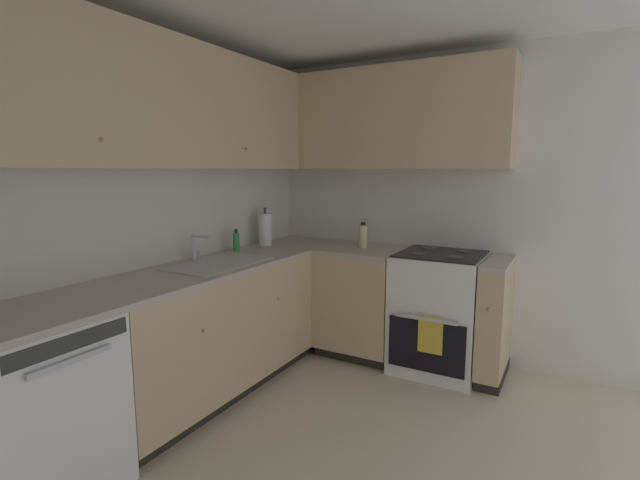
{
  "coord_description": "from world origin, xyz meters",
  "views": [
    {
      "loc": [
        -1.74,
        -0.81,
        1.51
      ],
      "look_at": [
        0.99,
        0.72,
        1.03
      ],
      "focal_mm": 25.61,
      "sensor_mm": 36.0,
      "label": 1
    }
  ],
  "objects_px": {
    "dishwasher": "(35,410)",
    "paper_towel_roll": "(265,229)",
    "soap_bottle": "(236,242)",
    "oil_bottle": "(363,236)",
    "oven_range": "(439,311)"
  },
  "relations": [
    {
      "from": "dishwasher",
      "to": "paper_towel_roll",
      "type": "height_order",
      "value": "paper_towel_roll"
    },
    {
      "from": "dishwasher",
      "to": "paper_towel_roll",
      "type": "relative_size",
      "value": 2.63
    },
    {
      "from": "soap_bottle",
      "to": "paper_towel_roll",
      "type": "bearing_deg",
      "value": -3.26
    },
    {
      "from": "dishwasher",
      "to": "oil_bottle",
      "type": "height_order",
      "value": "oil_bottle"
    },
    {
      "from": "oven_range",
      "to": "soap_bottle",
      "type": "relative_size",
      "value": 6.0
    },
    {
      "from": "oil_bottle",
      "to": "oven_range",
      "type": "bearing_deg",
      "value": -88.33
    },
    {
      "from": "soap_bottle",
      "to": "oil_bottle",
      "type": "distance_m",
      "value": 1.01
    },
    {
      "from": "dishwasher",
      "to": "oven_range",
      "type": "relative_size",
      "value": 0.82
    },
    {
      "from": "oven_range",
      "to": "oil_bottle",
      "type": "bearing_deg",
      "value": 91.67
    },
    {
      "from": "dishwasher",
      "to": "oven_range",
      "type": "distance_m",
      "value": 2.61
    },
    {
      "from": "dishwasher",
      "to": "oil_bottle",
      "type": "relative_size",
      "value": 4.1
    },
    {
      "from": "dishwasher",
      "to": "soap_bottle",
      "type": "distance_m",
      "value": 1.75
    },
    {
      "from": "oil_bottle",
      "to": "paper_towel_roll",
      "type": "bearing_deg",
      "value": 109.34
    },
    {
      "from": "dishwasher",
      "to": "oven_range",
      "type": "height_order",
      "value": "oven_range"
    },
    {
      "from": "paper_towel_roll",
      "to": "soap_bottle",
      "type": "bearing_deg",
      "value": 176.74
    }
  ]
}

